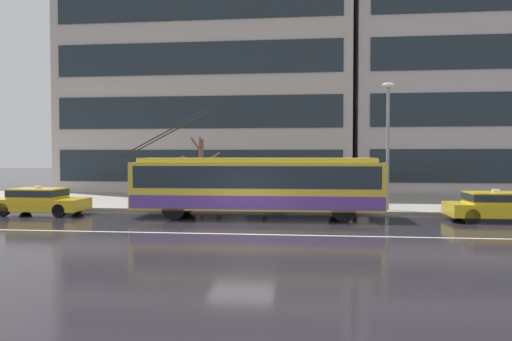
% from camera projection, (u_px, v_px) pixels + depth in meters
% --- Properties ---
extents(ground_plane, '(160.00, 160.00, 0.00)m').
position_uv_depth(ground_plane, '(242.00, 229.00, 17.79)').
color(ground_plane, '#252126').
extents(sidewalk_slab, '(80.00, 10.00, 0.14)m').
position_uv_depth(sidewalk_slab, '(265.00, 201.00, 27.70)').
color(sidewalk_slab, gray).
rests_on(sidewalk_slab, ground_plane).
extents(lane_centre_line, '(72.00, 0.14, 0.01)m').
position_uv_depth(lane_centre_line, '(237.00, 234.00, 16.60)').
color(lane_centre_line, silver).
rests_on(lane_centre_line, ground_plane).
extents(trolleybus, '(12.07, 2.75, 4.92)m').
position_uv_depth(trolleybus, '(257.00, 184.00, 21.07)').
color(trolleybus, yellow).
rests_on(trolleybus, ground_plane).
extents(taxi_ahead_of_bus, '(4.36, 1.84, 1.39)m').
position_uv_depth(taxi_ahead_of_bus, '(498.00, 205.00, 19.74)').
color(taxi_ahead_of_bus, gold).
rests_on(taxi_ahead_of_bus, ground_plane).
extents(taxi_queued_behind_bus, '(4.28, 1.96, 1.39)m').
position_uv_depth(taxi_queued_behind_bus, '(40.00, 200.00, 22.01)').
color(taxi_queued_behind_bus, gold).
rests_on(taxi_queued_behind_bus, ground_plane).
extents(bus_shelter, '(3.68, 1.61, 2.50)m').
position_uv_depth(bus_shelter, '(214.00, 171.00, 25.15)').
color(bus_shelter, gray).
rests_on(bus_shelter, sidewalk_slab).
extents(pedestrian_at_shelter, '(1.45, 1.45, 1.94)m').
position_uv_depth(pedestrian_at_shelter, '(191.00, 175.00, 25.55)').
color(pedestrian_at_shelter, '#25314C').
rests_on(pedestrian_at_shelter, sidewalk_slab).
extents(pedestrian_approaching_curb, '(1.28, 1.28, 1.94)m').
position_uv_depth(pedestrian_approaching_curb, '(330.00, 179.00, 22.71)').
color(pedestrian_approaching_curb, '#273749').
rests_on(pedestrian_approaching_curb, sidewalk_slab).
extents(pedestrian_walking_past, '(1.09, 1.09, 2.00)m').
position_uv_depth(pedestrian_walking_past, '(220.00, 177.00, 24.67)').
color(pedestrian_walking_past, navy).
rests_on(pedestrian_walking_past, sidewalk_slab).
extents(pedestrian_waiting_by_pole, '(1.32, 1.32, 1.99)m').
position_uv_depth(pedestrian_waiting_by_pole, '(263.00, 177.00, 23.26)').
color(pedestrian_waiting_by_pole, black).
rests_on(pedestrian_waiting_by_pole, sidewalk_slab).
extents(street_lamp, '(0.60, 0.32, 6.26)m').
position_uv_depth(street_lamp, '(388.00, 134.00, 22.63)').
color(street_lamp, gray).
rests_on(street_lamp, sidewalk_slab).
extents(street_tree_bare, '(2.04, 1.20, 3.74)m').
position_uv_depth(street_tree_bare, '(201.00, 168.00, 25.14)').
color(street_tree_bare, brown).
rests_on(street_tree_bare, sidewalk_slab).
extents(office_tower_corner_left, '(22.08, 15.20, 23.31)m').
position_uv_depth(office_tower_corner_left, '(217.00, 53.00, 39.81)').
color(office_tower_corner_left, '#B5ABA8').
rests_on(office_tower_corner_left, ground_plane).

